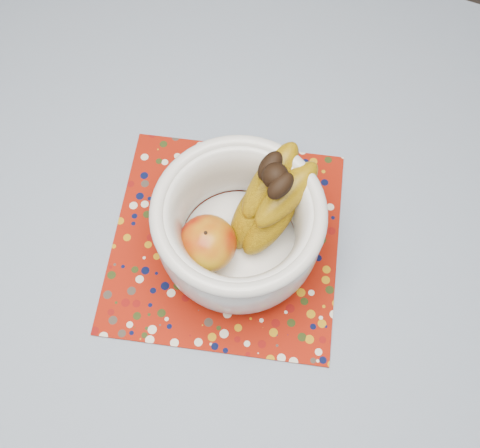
% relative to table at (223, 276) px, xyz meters
% --- Properties ---
extents(table, '(1.20, 1.20, 0.75)m').
position_rel_table_xyz_m(table, '(0.00, 0.00, 0.00)').
color(table, brown).
rests_on(table, ground).
extents(tablecloth, '(1.32, 1.32, 0.01)m').
position_rel_table_xyz_m(tablecloth, '(0.00, 0.00, 0.08)').
color(tablecloth, slate).
rests_on(tablecloth, table).
extents(placemat, '(0.42, 0.42, 0.00)m').
position_rel_table_xyz_m(placemat, '(-0.00, 0.03, 0.09)').
color(placemat, maroon).
rests_on(placemat, tablecloth).
extents(fruit_bowl, '(0.24, 0.26, 0.19)m').
position_rel_table_xyz_m(fruit_bowl, '(0.03, 0.03, 0.18)').
color(fruit_bowl, silver).
rests_on(fruit_bowl, placemat).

